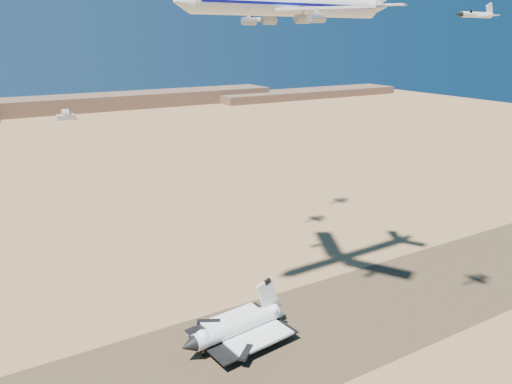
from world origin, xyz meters
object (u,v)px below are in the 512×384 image
crew_b (272,344)px  chase_jet_d (258,19)px  carrier_747 (284,5)px  crew_a (270,345)px  shuttle (236,328)px  chase_jet_e (292,1)px  chase_jet_a (476,15)px  crew_c (272,340)px

crew_b → chase_jet_d: bearing=-33.1°
carrier_747 → crew_a: carrier_747 is taller
shuttle → crew_a: 11.36m
chase_jet_d → chase_jet_e: size_ratio=0.96×
chase_jet_a → chase_jet_d: size_ratio=0.98×
carrier_747 → crew_c: 99.11m
crew_c → crew_a: bearing=98.7°
crew_b → chase_jet_d: 116.98m
crew_b → crew_c: bearing=-39.1°
shuttle → crew_c: (9.02, -5.95, -3.92)m
chase_jet_a → chase_jet_d: 85.44m
shuttle → crew_c: size_ratio=22.28×
carrier_747 → chase_jet_a: (30.40, -40.89, -3.27)m
crew_a → chase_jet_d: bearing=-49.5°
crew_b → crew_c: 1.76m
chase_jet_a → chase_jet_e: chase_jet_e is taller
chase_jet_e → chase_jet_a: bearing=-107.2°
shuttle → chase_jet_e: 136.99m
crew_b → carrier_747: bearing=-44.8°
carrier_747 → shuttle: bearing=-156.8°
crew_b → shuttle: bearing=41.6°
shuttle → chase_jet_a: size_ratio=2.36×
crew_a → crew_c: size_ratio=1.00×
shuttle → chase_jet_d: bearing=47.2°
crew_a → chase_jet_d: chase_jet_d is taller
crew_c → shuttle: bearing=18.3°
carrier_747 → crew_a: 99.63m
carrier_747 → chase_jet_e: 72.84m
carrier_747 → chase_jet_e: bearing=52.0°
crew_c → chase_jet_e: 138.94m
chase_jet_a → chase_jet_d: bearing=96.2°
crew_b → chase_jet_a: (44.90, -23.02, 93.52)m
chase_jet_e → crew_b: bearing=-137.0°
crew_b → crew_c: crew_b is taller
crew_b → chase_jet_a: chase_jet_a is taller
crew_b → chase_jet_e: bearing=-42.8°
chase_jet_e → crew_a: bearing=-137.2°
crew_c → crew_b: bearing=108.4°
crew_a → chase_jet_a: size_ratio=0.11×
chase_jet_e → chase_jet_d: bearing=-159.9°
crew_b → chase_jet_d: chase_jet_d is taller
carrier_747 → chase_jet_e: (43.07, 58.47, 5.65)m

